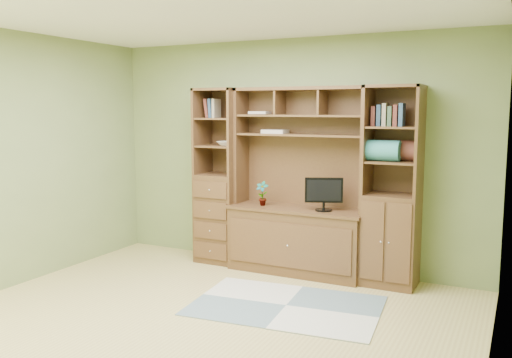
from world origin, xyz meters
The scene contains 11 objects.
room centered at (0.00, 0.00, 1.30)m, with size 4.60×4.10×2.64m.
center_hutch centered at (0.19, 1.73, 1.02)m, with size 1.54×0.53×2.05m, color #4D311B.
left_tower centered at (-0.81, 1.77, 1.02)m, with size 0.50×0.45×2.05m, color #4D311B.
right_tower centered at (1.21, 1.77, 1.02)m, with size 0.55×0.45×2.05m, color #4D311B.
rug centered at (0.50, 0.71, 0.01)m, with size 1.70×1.14×0.01m, color #989E9D.
monitor centered at (0.51, 1.70, 0.98)m, with size 0.40×0.18×0.49m, color black.
orchid centered at (-0.22, 1.70, 0.87)m, with size 0.15×0.10×0.28m, color #975133.
magazines centered at (-0.12, 1.82, 1.56)m, with size 0.27×0.19×0.04m, color #AFA095.
bowl centered at (-0.72, 1.77, 1.42)m, with size 0.20×0.20×0.05m, color silver.
blanket_teal centered at (1.11, 1.73, 1.40)m, with size 0.36×0.21×0.21m, color teal.
blanket_red centered at (1.27, 1.85, 1.39)m, with size 0.37×0.21×0.21m, color brown.
Camera 1 is at (2.39, -3.73, 1.81)m, focal length 38.00 mm.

